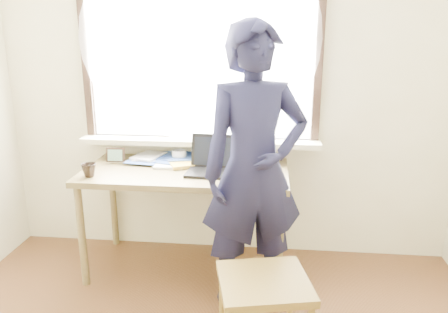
# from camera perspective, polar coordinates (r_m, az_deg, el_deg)

# --- Properties ---
(room_shell) EXTENTS (3.52, 4.02, 2.61)m
(room_shell) POSITION_cam_1_polar(r_m,az_deg,el_deg) (1.58, -7.15, 11.92)
(room_shell) COLOR #EFE9C0
(room_shell) RESTS_ON ground
(desk) EXTENTS (1.47, 0.74, 0.79)m
(desk) POSITION_cam_1_polar(r_m,az_deg,el_deg) (3.19, -5.00, -3.08)
(desk) COLOR brown
(desk) RESTS_ON ground
(laptop) EXTENTS (0.38, 0.32, 0.25)m
(laptop) POSITION_cam_1_polar(r_m,az_deg,el_deg) (3.09, -1.24, -0.93)
(laptop) COLOR black
(laptop) RESTS_ON desk
(mug_white) EXTENTS (0.13, 0.13, 0.09)m
(mug_white) POSITION_cam_1_polar(r_m,az_deg,el_deg) (3.37, -5.88, 0.12)
(mug_white) COLOR white
(mug_white) RESTS_ON desk
(mug_dark) EXTENTS (0.12, 0.12, 0.09)m
(mug_dark) POSITION_cam_1_polar(r_m,az_deg,el_deg) (3.12, -17.22, -1.71)
(mug_dark) COLOR black
(mug_dark) RESTS_ON desk
(mouse) EXTENTS (0.09, 0.06, 0.04)m
(mouse) POSITION_cam_1_polar(r_m,az_deg,el_deg) (3.01, 3.71, -2.24)
(mouse) COLOR black
(mouse) RESTS_ON desk
(desk_clutter) EXTENTS (0.83, 0.41, 0.05)m
(desk_clutter) POSITION_cam_1_polar(r_m,az_deg,el_deg) (3.39, -8.48, -0.26)
(desk_clutter) COLOR white
(desk_clutter) RESTS_ON desk
(book_a) EXTENTS (0.21, 0.26, 0.02)m
(book_a) POSITION_cam_1_polar(r_m,az_deg,el_deg) (3.47, -11.67, -0.20)
(book_a) COLOR white
(book_a) RESTS_ON desk
(book_b) EXTENTS (0.25, 0.29, 0.02)m
(book_b) POSITION_cam_1_polar(r_m,az_deg,el_deg) (3.36, 3.79, -0.48)
(book_b) COLOR white
(book_b) RESTS_ON desk
(picture_frame) EXTENTS (0.14, 0.02, 0.11)m
(picture_frame) POSITION_cam_1_polar(r_m,az_deg,el_deg) (3.39, -13.99, 0.05)
(picture_frame) COLOR black
(picture_frame) RESTS_ON desk
(work_chair) EXTENTS (0.56, 0.54, 0.48)m
(work_chair) POSITION_cam_1_polar(r_m,az_deg,el_deg) (2.45, 5.22, -17.16)
(work_chair) COLOR olive
(work_chair) RESTS_ON ground
(person) EXTENTS (0.77, 0.62, 1.83)m
(person) POSITION_cam_1_polar(r_m,az_deg,el_deg) (2.72, 3.99, -1.86)
(person) COLOR black
(person) RESTS_ON ground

